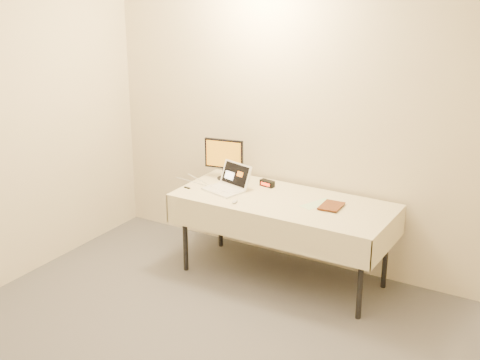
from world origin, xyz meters
The scene contains 9 objects.
back_wall centered at (0.00, 2.50, 1.35)m, with size 4.00×0.10×2.70m, color beige.
table centered at (0.00, 2.05, 0.68)m, with size 1.86×0.81×0.74m.
laptop centered at (-0.53, 2.02, 0.79)m, with size 0.40×0.39×0.22m.
monitor centered at (-0.72, 2.25, 0.96)m, with size 0.36×0.15×0.38m.
book centered at (0.33, 2.08, 0.85)m, with size 0.17×0.02×0.23m, color #96471B.
alarm_clock centered at (-0.28, 2.27, 0.77)m, with size 0.14×0.08×0.06m.
clicker centered at (-0.32, 1.78, 0.75)m, with size 0.04×0.08×0.02m, color #BCBCBF.
paper_form centered at (0.28, 2.10, 0.74)m, with size 0.12×0.30×0.00m, color #BDE8B8.
usb_dongle centered at (-0.87, 1.86, 0.74)m, with size 0.06×0.02×0.01m, color black.
Camera 1 is at (2.35, -2.67, 2.76)m, focal length 50.00 mm.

